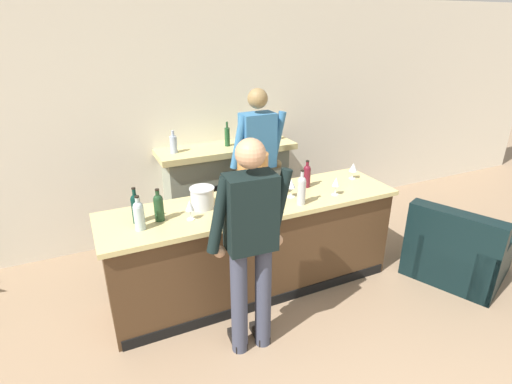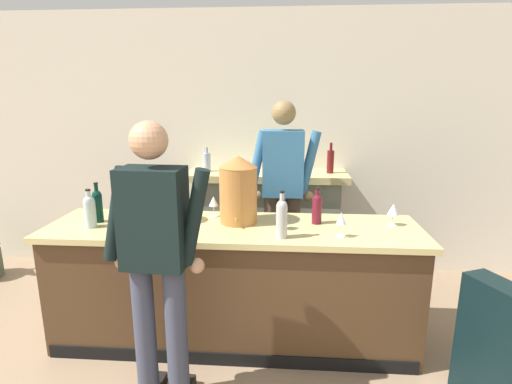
# 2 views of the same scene
# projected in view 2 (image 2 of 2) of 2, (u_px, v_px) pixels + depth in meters

# --- Properties ---
(wall_back_panel) EXTENTS (12.00, 0.07, 2.75)m
(wall_back_panel) POSITION_uv_depth(u_px,v_px,m) (231.00, 145.00, 4.33)
(wall_back_panel) COLOR silver
(wall_back_panel) RESTS_ON ground_plane
(bar_counter) EXTENTS (2.79, 0.74, 0.94)m
(bar_counter) POSITION_uv_depth(u_px,v_px,m) (234.00, 284.00, 3.09)
(bar_counter) COLOR #462F1B
(bar_counter) RESTS_ON ground_plane
(fireplace_stone) EXTENTS (1.63, 0.52, 1.44)m
(fireplace_stone) POSITION_uv_depth(u_px,v_px,m) (267.00, 223.00, 4.23)
(fireplace_stone) COLOR gray
(fireplace_stone) RESTS_ON ground_plane
(person_customer) EXTENTS (0.66, 0.32, 1.76)m
(person_customer) POSITION_uv_depth(u_px,v_px,m) (156.00, 258.00, 2.30)
(person_customer) COLOR #373B4C
(person_customer) RESTS_ON ground_plane
(person_bartender) EXTENTS (0.66, 0.31, 1.85)m
(person_bartender) POSITION_uv_depth(u_px,v_px,m) (283.00, 193.00, 3.60)
(person_bartender) COLOR brown
(person_bartender) RESTS_ON ground_plane
(copper_dispenser) EXTENTS (0.29, 0.33, 0.52)m
(copper_dispenser) POSITION_uv_depth(u_px,v_px,m) (238.00, 189.00, 3.01)
(copper_dispenser) COLOR #B57439
(copper_dispenser) RESTS_ON bar_counter
(ice_bucket_steel) EXTENTS (0.22, 0.22, 0.19)m
(ice_bucket_steel) POSITION_uv_depth(u_px,v_px,m) (174.00, 209.00, 3.06)
(ice_bucket_steel) COLOR silver
(ice_bucket_steel) RESTS_ON bar_counter
(wine_bottle_riesling_slim) EXTENTS (0.07, 0.07, 0.28)m
(wine_bottle_riesling_slim) POSITION_uv_depth(u_px,v_px,m) (317.00, 207.00, 3.01)
(wine_bottle_riesling_slim) COLOR maroon
(wine_bottle_riesling_slim) RESTS_ON bar_counter
(wine_bottle_cabernet_heavy) EXTENTS (0.08, 0.08, 0.33)m
(wine_bottle_cabernet_heavy) POSITION_uv_depth(u_px,v_px,m) (282.00, 217.00, 2.70)
(wine_bottle_cabernet_heavy) COLOR #AAADAE
(wine_bottle_cabernet_heavy) RESTS_ON bar_counter
(wine_bottle_burgundy_dark) EXTENTS (0.08, 0.08, 0.29)m
(wine_bottle_burgundy_dark) POSITION_uv_depth(u_px,v_px,m) (90.00, 210.00, 2.92)
(wine_bottle_burgundy_dark) COLOR #A5BABB
(wine_bottle_burgundy_dark) RESTS_ON bar_counter
(wine_bottle_rose_blush) EXTENTS (0.08, 0.08, 0.28)m
(wine_bottle_rose_blush) POSITION_uv_depth(u_px,v_px,m) (118.00, 207.00, 3.00)
(wine_bottle_rose_blush) COLOR #1D3D21
(wine_bottle_rose_blush) RESTS_ON bar_counter
(wine_bottle_merlot_tall) EXTENTS (0.07, 0.07, 0.31)m
(wine_bottle_merlot_tall) POSITION_uv_depth(u_px,v_px,m) (98.00, 204.00, 3.04)
(wine_bottle_merlot_tall) COLOR #092E26
(wine_bottle_merlot_tall) RESTS_ON bar_counter
(wine_glass_back_row) EXTENTS (0.08, 0.08, 0.17)m
(wine_glass_back_row) POSITION_uv_depth(u_px,v_px,m) (214.00, 202.00, 3.18)
(wine_glass_back_row) COLOR silver
(wine_glass_back_row) RESTS_ON bar_counter
(wine_glass_near_bucket) EXTENTS (0.07, 0.07, 0.18)m
(wine_glass_near_bucket) POSITION_uv_depth(u_px,v_px,m) (341.00, 219.00, 2.72)
(wine_glass_near_bucket) COLOR silver
(wine_glass_near_bucket) RESTS_ON bar_counter
(wine_glass_mid_counter) EXTENTS (0.07, 0.07, 0.18)m
(wine_glass_mid_counter) POSITION_uv_depth(u_px,v_px,m) (144.00, 212.00, 2.89)
(wine_glass_mid_counter) COLOR silver
(wine_glass_mid_counter) RESTS_ON bar_counter
(wine_glass_by_dispenser) EXTENTS (0.08, 0.08, 0.18)m
(wine_glass_by_dispenser) POSITION_uv_depth(u_px,v_px,m) (281.00, 212.00, 2.87)
(wine_glass_by_dispenser) COLOR silver
(wine_glass_by_dispenser) RESTS_ON bar_counter
(wine_glass_front_right) EXTENTS (0.09, 0.09, 0.17)m
(wine_glass_front_right) POSITION_uv_depth(u_px,v_px,m) (393.00, 210.00, 2.96)
(wine_glass_front_right) COLOR silver
(wine_glass_front_right) RESTS_ON bar_counter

